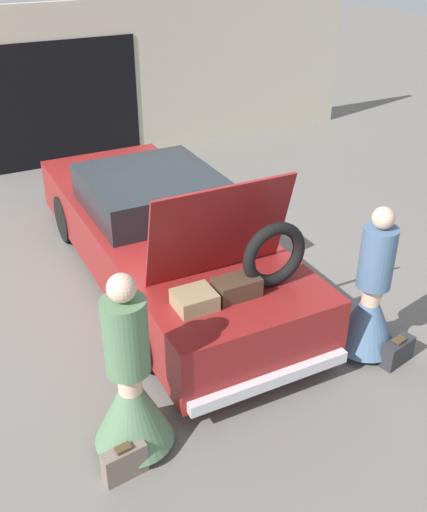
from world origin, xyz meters
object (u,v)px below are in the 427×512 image
(person_right, at_px, (370,303))
(suitcase_beside_left_person, at_px, (125,462))
(person_left, at_px, (131,391))
(car, at_px, (162,235))
(suitcase_beside_right_person, at_px, (397,352))

(person_right, height_order, suitcase_beside_left_person, person_right)
(person_left, height_order, suitcase_beside_left_person, person_left)
(car, xyz_separation_m, person_left, (-1.32, -2.47, 0.01))
(suitcase_beside_left_person, bearing_deg, person_right, 8.44)
(car, height_order, suitcase_beside_left_person, car)
(car, xyz_separation_m, person_right, (1.31, -2.33, -0.01))
(car, relative_size, person_left, 2.95)
(person_left, relative_size, suitcase_beside_right_person, 4.26)
(car, bearing_deg, suitcase_beside_right_person, -60.80)
(suitcase_beside_left_person, distance_m, suitcase_beside_right_person, 2.99)
(car, height_order, person_right, car)
(car, distance_m, suitcase_beside_left_person, 3.17)
(suitcase_beside_left_person, height_order, suitcase_beside_right_person, suitcase_beside_left_person)
(car, bearing_deg, person_right, -60.55)
(person_left, distance_m, person_right, 2.64)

